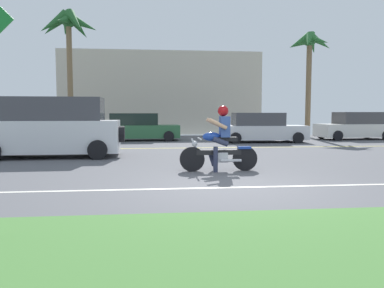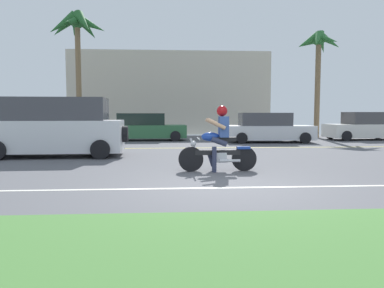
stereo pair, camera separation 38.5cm
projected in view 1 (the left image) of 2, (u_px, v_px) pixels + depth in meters
ground at (209, 167)px, 10.77m from camera, size 56.00×30.00×0.04m
grass_median at (317, 262)px, 3.73m from camera, size 56.00×3.80×0.06m
lane_line_near at (233, 187)px, 7.64m from camera, size 50.40×0.12×0.01m
lane_line_far at (190, 148)px, 16.38m from camera, size 50.40×0.12×0.01m
motorcyclist at (220, 144)px, 9.77m from camera, size 2.04×0.67×1.71m
suv_nearby at (53, 128)px, 12.93m from camera, size 4.80×2.22×2.05m
parked_car_0 at (11, 129)px, 18.05m from camera, size 4.24×2.01×1.63m
parked_car_1 at (138, 128)px, 20.84m from camera, size 4.44×1.85×1.51m
parked_car_2 at (261, 128)px, 19.73m from camera, size 4.50×2.20×1.54m
parked_car_3 at (355, 127)px, 21.81m from camera, size 4.26×2.16×1.58m
palm_tree_0 at (309, 50)px, 23.26m from camera, size 2.87×2.69×6.62m
palm_tree_1 at (68, 30)px, 21.48m from camera, size 3.49×3.51×7.40m
building_far at (161, 94)px, 28.28m from camera, size 14.32×4.00×5.90m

